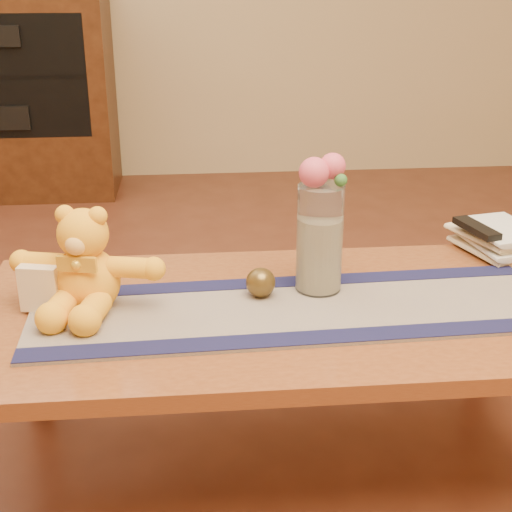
{
  "coord_description": "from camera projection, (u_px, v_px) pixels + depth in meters",
  "views": [
    {
      "loc": [
        -0.19,
        -1.5,
        1.2
      ],
      "look_at": [
        -0.05,
        0.0,
        0.58
      ],
      "focal_mm": 50.73,
      "sensor_mm": 36.0,
      "label": 1
    }
  ],
  "objects": [
    {
      "name": "floor",
      "position": [
        275.0,
        464.0,
        1.85
      ],
      "size": [
        5.5,
        5.5,
        0.0
      ],
      "primitive_type": "plane",
      "color": "#512417",
      "rests_on": "ground"
    },
    {
      "name": "coffee_table_top",
      "position": [
        277.0,
        315.0,
        1.69
      ],
      "size": [
        1.4,
        0.7,
        0.04
      ],
      "primitive_type": "cube",
      "color": "brown",
      "rests_on": "floor"
    },
    {
      "name": "table_leg_bl",
      "position": [
        33.0,
        350.0,
        1.99
      ],
      "size": [
        0.07,
        0.07,
        0.41
      ],
      "primitive_type": "cylinder",
      "color": "brown",
      "rests_on": "floor"
    },
    {
      "name": "table_leg_br",
      "position": [
        483.0,
        329.0,
        2.1
      ],
      "size": [
        0.07,
        0.07,
        0.41
      ],
      "primitive_type": "cylinder",
      "color": "brown",
      "rests_on": "floor"
    },
    {
      "name": "persian_runner",
      "position": [
        294.0,
        310.0,
        1.66
      ],
      "size": [
        1.21,
        0.39,
        0.01
      ],
      "primitive_type": "cube",
      "rotation": [
        0.0,
        0.0,
        0.03
      ],
      "color": "#1E1A4A",
      "rests_on": "coffee_table_top"
    },
    {
      "name": "runner_border_near",
      "position": [
        306.0,
        338.0,
        1.52
      ],
      "size": [
        1.2,
        0.1,
        0.0
      ],
      "primitive_type": "cube",
      "rotation": [
        0.0,
        0.0,
        0.03
      ],
      "color": "#13143A",
      "rests_on": "persian_runner"
    },
    {
      "name": "runner_border_far",
      "position": [
        284.0,
        282.0,
        1.79
      ],
      "size": [
        1.2,
        0.1,
        0.0
      ],
      "primitive_type": "cube",
      "rotation": [
        0.0,
        0.0,
        0.03
      ],
      "color": "#13143A",
      "rests_on": "persian_runner"
    },
    {
      "name": "teddy_bear",
      "position": [
        86.0,
        260.0,
        1.63
      ],
      "size": [
        0.39,
        0.35,
        0.23
      ],
      "primitive_type": null,
      "rotation": [
        0.0,
        0.0,
        -0.23
      ],
      "color": "#FFAB20",
      "rests_on": "persian_runner"
    },
    {
      "name": "pillar_candle",
      "position": [
        44.0,
        283.0,
        1.66
      ],
      "size": [
        0.11,
        0.11,
        0.11
      ],
      "primitive_type": "cube",
      "rotation": [
        0.0,
        0.0,
        -0.21
      ],
      "color": "beige",
      "rests_on": "persian_runner"
    },
    {
      "name": "candle_wick",
      "position": [
        42.0,
        259.0,
        1.63
      ],
      "size": [
        0.0,
        0.0,
        0.01
      ],
      "primitive_type": "cylinder",
      "rotation": [
        0.0,
        0.0,
        -0.21
      ],
      "color": "black",
      "rests_on": "pillar_candle"
    },
    {
      "name": "glass_vase",
      "position": [
        320.0,
        239.0,
        1.71
      ],
      "size": [
        0.11,
        0.11,
        0.26
      ],
      "primitive_type": "cylinder",
      "color": "silver",
      "rests_on": "persian_runner"
    },
    {
      "name": "potpourri_fill",
      "position": [
        319.0,
        254.0,
        1.72
      ],
      "size": [
        0.09,
        0.09,
        0.18
      ],
      "primitive_type": "cylinder",
      "color": "beige",
      "rests_on": "glass_vase"
    },
    {
      "name": "rose_left",
      "position": [
        314.0,
        172.0,
        1.63
      ],
      "size": [
        0.07,
        0.07,
        0.07
      ],
      "primitive_type": "sphere",
      "color": "#D44B65",
      "rests_on": "glass_vase"
    },
    {
      "name": "rose_right",
      "position": [
        333.0,
        166.0,
        1.65
      ],
      "size": [
        0.06,
        0.06,
        0.06
      ],
      "primitive_type": "sphere",
      "color": "#D44B65",
      "rests_on": "glass_vase"
    },
    {
      "name": "blue_flower_back",
      "position": [
        324.0,
        170.0,
        1.68
      ],
      "size": [
        0.04,
        0.04,
        0.04
      ],
      "primitive_type": "sphere",
      "color": "#4D4FA8",
      "rests_on": "glass_vase"
    },
    {
      "name": "blue_flower_side",
      "position": [
        307.0,
        175.0,
        1.67
      ],
      "size": [
        0.04,
        0.04,
        0.04
      ],
      "primitive_type": "sphere",
      "color": "#4D4FA8",
      "rests_on": "glass_vase"
    },
    {
      "name": "leaf_sprig",
      "position": [
        341.0,
        180.0,
        1.64
      ],
      "size": [
        0.03,
        0.03,
        0.03
      ],
      "primitive_type": "sphere",
      "color": "#33662D",
      "rests_on": "glass_vase"
    },
    {
      "name": "bronze_ball",
      "position": [
        261.0,
        282.0,
        1.7
      ],
      "size": [
        0.09,
        0.09,
        0.07
      ],
      "primitive_type": "sphere",
      "rotation": [
        0.0,
        0.0,
        -0.33
      ],
      "color": "#533F1B",
      "rests_on": "persian_runner"
    },
    {
      "name": "book_bottom",
      "position": [
        471.0,
        253.0,
        1.96
      ],
      "size": [
        0.22,
        0.26,
        0.02
      ],
      "primitive_type": "imported",
      "rotation": [
        0.0,
        0.0,
        0.3
      ],
      "color": "beige",
      "rests_on": "coffee_table_top"
    },
    {
      "name": "book_lower",
      "position": [
        474.0,
        246.0,
        1.96
      ],
      "size": [
        0.2,
        0.25,
        0.02
      ],
      "primitive_type": "imported",
      "rotation": [
        0.0,
        0.0,
        0.16
      ],
      "color": "beige",
      "rests_on": "book_bottom"
    },
    {
      "name": "book_upper",
      "position": [
        470.0,
        240.0,
        1.95
      ],
      "size": [
        0.23,
        0.27,
        0.02
      ],
      "primitive_type": "imported",
      "rotation": [
        0.0,
        0.0,
        0.35
      ],
      "color": "beige",
      "rests_on": "book_lower"
    },
    {
      "name": "book_top",
      "position": [
        475.0,
        233.0,
        1.94
      ],
      "size": [
        0.2,
        0.25,
        0.02
      ],
      "primitive_type": "imported",
      "rotation": [
        0.0,
        0.0,
        0.2
      ],
      "color": "beige",
      "rests_on": "book_upper"
    },
    {
      "name": "tv_remote",
      "position": [
        477.0,
        228.0,
        1.93
      ],
      "size": [
        0.08,
        0.17,
        0.02
      ],
      "primitive_type": "cube",
      "rotation": [
        0.0,
        0.0,
        0.25
      ],
      "color": "black",
      "rests_on": "book_top"
    }
  ]
}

